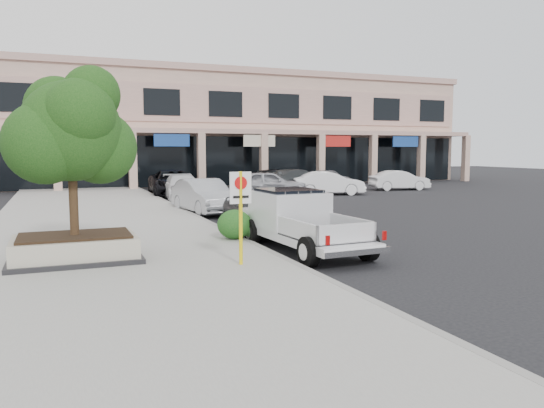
# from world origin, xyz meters

# --- Properties ---
(ground) EXTENTS (120.00, 120.00, 0.00)m
(ground) POSITION_xyz_m (0.00, 0.00, 0.00)
(ground) COLOR black
(ground) RESTS_ON ground
(sidewalk) EXTENTS (8.00, 52.00, 0.15)m
(sidewalk) POSITION_xyz_m (-5.50, 6.00, 0.07)
(sidewalk) COLOR gray
(sidewalk) RESTS_ON ground
(curb) EXTENTS (0.20, 52.00, 0.15)m
(curb) POSITION_xyz_m (-1.55, 6.00, 0.07)
(curb) COLOR gray
(curb) RESTS_ON ground
(strip_mall) EXTENTS (40.55, 12.43, 9.50)m
(strip_mall) POSITION_xyz_m (8.00, 33.93, 4.75)
(strip_mall) COLOR tan
(strip_mall) RESTS_ON ground
(planter) EXTENTS (3.20, 2.20, 0.68)m
(planter) POSITION_xyz_m (-6.63, 2.51, 0.48)
(planter) COLOR black
(planter) RESTS_ON sidewalk
(planter_tree) EXTENTS (2.90, 2.55, 4.00)m
(planter_tree) POSITION_xyz_m (-6.50, 2.67, 3.41)
(planter_tree) COLOR #311F13
(planter_tree) RESTS_ON planter
(no_parking_sign) EXTENTS (0.55, 0.09, 2.30)m
(no_parking_sign) POSITION_xyz_m (-2.86, 0.52, 1.63)
(no_parking_sign) COLOR yellow
(no_parking_sign) RESTS_ON sidewalk
(hedge) EXTENTS (1.10, 0.99, 0.93)m
(hedge) POSITION_xyz_m (-1.86, 4.10, 0.62)
(hedge) COLOR #144817
(hedge) RESTS_ON sidewalk
(pickup_truck) EXTENTS (2.39, 5.74, 1.77)m
(pickup_truck) POSITION_xyz_m (-0.35, 2.13, 0.89)
(pickup_truck) COLOR silver
(pickup_truck) RESTS_ON ground
(curb_car_a) EXTENTS (2.11, 4.66, 1.55)m
(curb_car_a) POSITION_xyz_m (-0.32, 6.14, 0.78)
(curb_car_a) COLOR #2D3032
(curb_car_a) RESTS_ON ground
(curb_car_b) EXTENTS (2.24, 4.99, 1.59)m
(curb_car_b) POSITION_xyz_m (-0.71, 12.19, 0.80)
(curb_car_b) COLOR #A5A7AD
(curb_car_b) RESTS_ON ground
(curb_car_c) EXTENTS (2.47, 5.20, 1.47)m
(curb_car_c) POSITION_xyz_m (-0.19, 19.16, 0.73)
(curb_car_c) COLOR silver
(curb_car_c) RESTS_ON ground
(curb_car_d) EXTENTS (3.15, 6.09, 1.64)m
(curb_car_d) POSITION_xyz_m (-0.15, 22.21, 0.82)
(curb_car_d) COLOR black
(curb_car_d) RESTS_ON ground
(lot_car_a) EXTENTS (5.07, 3.46, 1.60)m
(lot_car_a) POSITION_xyz_m (5.43, 19.34, 0.80)
(lot_car_a) COLOR #AAABB2
(lot_car_a) RESTS_ON ground
(lot_car_b) EXTENTS (4.87, 2.74, 1.52)m
(lot_car_b) POSITION_xyz_m (9.32, 18.77, 0.76)
(lot_car_b) COLOR white
(lot_car_b) RESTS_ON ground
(lot_car_c) EXTENTS (6.04, 4.18, 1.62)m
(lot_car_c) POSITION_xyz_m (8.09, 20.98, 0.81)
(lot_car_c) COLOR #2A2D2E
(lot_car_c) RESTS_ON ground
(lot_car_d) EXTENTS (5.45, 3.07, 1.44)m
(lot_car_d) POSITION_xyz_m (8.56, 25.36, 0.72)
(lot_car_d) COLOR black
(lot_car_d) RESTS_ON ground
(lot_car_e) EXTENTS (4.50, 3.02, 1.42)m
(lot_car_e) POSITION_xyz_m (12.67, 25.13, 0.71)
(lot_car_e) COLOR #96989D
(lot_car_e) RESTS_ON ground
(lot_car_f) EXTENTS (4.46, 2.18, 1.41)m
(lot_car_f) POSITION_xyz_m (16.03, 20.43, 0.70)
(lot_car_f) COLOR silver
(lot_car_f) RESTS_ON ground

